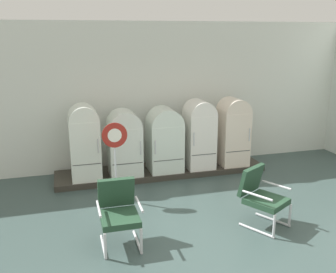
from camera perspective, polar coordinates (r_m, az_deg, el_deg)
The scene contains 11 objects.
ground at distance 5.87m, azimuth 6.90°, elevation -15.77°, with size 12.00×10.00×0.05m, color #364946.
back_wall at distance 8.63m, azimuth -2.12°, elevation 6.13°, with size 11.76×0.12×3.22m.
display_plinth at distance 8.43m, azimuth -0.99°, elevation -5.09°, with size 4.51×0.95×0.12m, color #322F27.
refrigerator_0 at distance 7.80m, azimuth -12.28°, elevation -0.49°, with size 0.59×0.64×1.50m.
refrigerator_1 at distance 7.91m, azimuth -6.47°, elevation -0.70°, with size 0.66×0.64×1.36m.
refrigerator_2 at distance 8.10m, azimuth -0.51°, elevation -0.24°, with size 0.69×0.67×1.36m.
refrigerator_3 at distance 8.30m, azimuth 4.64°, elevation 0.65°, with size 0.59×0.66×1.48m.
refrigerator_4 at distance 8.58m, azimuth 9.62°, elevation 1.02°, with size 0.60×0.62×1.49m.
armchair_left at distance 5.67m, azimuth -7.35°, elevation -10.79°, with size 0.61×0.69×0.94m.
armchair_right at distance 6.29m, azimuth 13.65°, elevation -8.37°, with size 0.81×0.86×0.94m.
sign_stand at distance 6.96m, azimuth -7.79°, elevation -4.00°, with size 0.45×0.32×1.46m.
Camera 1 is at (-2.01, -4.62, 2.99)m, focal length 41.10 mm.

